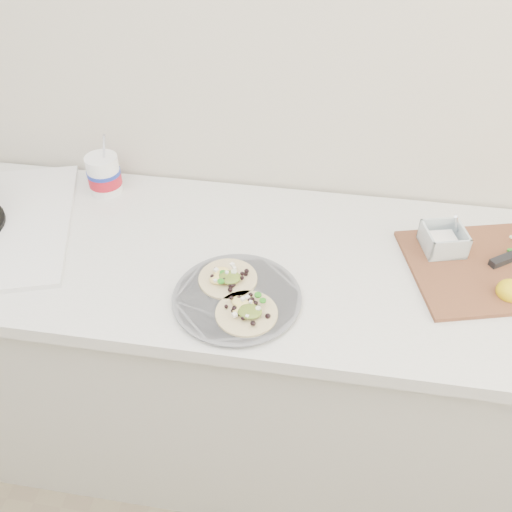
# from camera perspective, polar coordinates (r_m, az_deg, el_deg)

# --- Properties ---
(counter) EXTENTS (2.44, 0.66, 0.90)m
(counter) POSITION_cam_1_polar(r_m,az_deg,el_deg) (1.86, -6.57, -9.52)
(counter) COLOR beige
(counter) RESTS_ON ground
(taco_plate) EXTENTS (0.31, 0.31, 0.04)m
(taco_plate) POSITION_cam_1_polar(r_m,az_deg,el_deg) (1.36, -1.92, -3.95)
(taco_plate) COLOR slate
(taco_plate) RESTS_ON counter
(tub) EXTENTS (0.10, 0.10, 0.22)m
(tub) POSITION_cam_1_polar(r_m,az_deg,el_deg) (1.75, -14.95, 8.13)
(tub) COLOR white
(tub) RESTS_ON counter
(cutboard) EXTENTS (0.54, 0.44, 0.07)m
(cutboard) POSITION_cam_1_polar(r_m,az_deg,el_deg) (1.58, 23.07, -0.42)
(cutboard) COLOR brown
(cutboard) RESTS_ON counter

